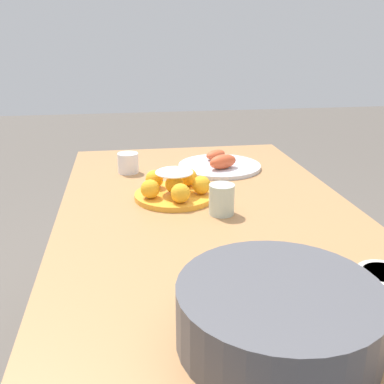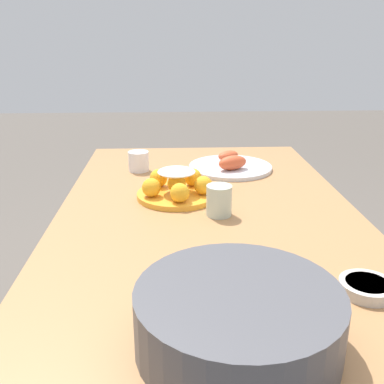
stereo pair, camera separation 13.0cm
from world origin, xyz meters
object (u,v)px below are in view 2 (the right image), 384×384
Objects in this scene: dining_table at (208,243)px; serving_bowl at (240,316)px; cup_near at (139,161)px; cup_far at (219,200)px; seafood_platter at (230,165)px; sauce_bowl at (367,287)px; cake_plate at (177,187)px.

dining_table is 0.58m from serving_bowl.
dining_table is 20.34× the size of cup_near.
cup_far is at bearing 177.43° from serving_bowl.
seafood_platter is 3.56× the size of cup_far.
serving_bowl is at bearing -2.57° from cup_far.
cup_far reaches higher than seafood_platter.
dining_table is 0.51m from sauce_bowl.
cup_near reaches higher than dining_table.
seafood_platter is (-0.98, 0.11, -0.04)m from serving_bowl.
serving_bowl is at bearing 7.35° from cake_plate.
cup_near is (-0.42, -0.22, 0.13)m from dining_table.
serving_bowl is at bearing 12.89° from cup_near.
seafood_platter is at bearing -169.27° from sauce_bowl.
dining_table is 4.51× the size of serving_bowl.
cake_plate is at bearing -146.78° from sauce_bowl.
cup_near reaches higher than seafood_platter.
serving_bowl reaches higher than cup_far.
serving_bowl reaches higher than dining_table.
cake_plate reaches higher than cup_far.
seafood_platter is 0.44m from cup_far.
dining_table is at bearing 33.59° from cake_plate.
sauce_bowl is 1.25× the size of cup_far.
sauce_bowl is (0.42, 0.27, 0.11)m from dining_table.
cake_plate is 0.18m from cup_far.
cup_far is at bearing -148.69° from sauce_bowl.
serving_bowl is 1.09× the size of seafood_platter.
cake_plate is 0.35m from seafood_platter.
cup_near is at bearing -154.81° from cake_plate.
cup_near is (-0.98, -0.22, -0.02)m from serving_bowl.
sauce_bowl is at bearing 10.73° from seafood_platter.
dining_table is at bearing -179.76° from serving_bowl.
cup_far is at bearing 62.27° from dining_table.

